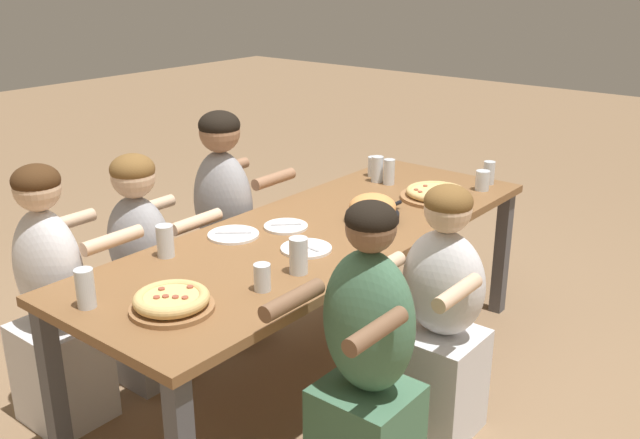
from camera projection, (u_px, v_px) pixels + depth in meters
name	position (u px, v px, depth m)	size (l,w,h in m)	color
ground_plane	(320.00, 374.00, 3.53)	(18.00, 18.00, 0.00)	#896B4C
dining_table	(320.00, 245.00, 3.29)	(2.48, 0.87, 0.76)	brown
pizza_board_main	(172.00, 301.00, 2.50)	(0.30, 0.30, 0.07)	#996B42
pizza_board_second	(436.00, 194.00, 3.69)	(0.37, 0.37, 0.05)	#996B42
skillet_bowl	(373.00, 210.00, 3.36)	(0.37, 0.25, 0.13)	black
empty_plate_a	(233.00, 235.00, 3.19)	(0.23, 0.23, 0.02)	white
empty_plate_b	(306.00, 248.00, 3.04)	(0.22, 0.22, 0.02)	white
empty_plate_c	(286.00, 226.00, 3.29)	(0.20, 0.20, 0.02)	white
drinking_glass_a	(86.00, 291.00, 2.52)	(0.07, 0.07, 0.15)	silver
drinking_glass_b	(482.00, 181.00, 3.82)	(0.07, 0.07, 0.11)	silver
drinking_glass_c	(299.00, 258.00, 2.79)	(0.07, 0.07, 0.15)	silver
drinking_glass_d	(374.00, 168.00, 4.07)	(0.07, 0.07, 0.11)	silver
drinking_glass_e	(489.00, 174.00, 3.93)	(0.06, 0.06, 0.13)	silver
drinking_glass_f	(389.00, 174.00, 3.92)	(0.06, 0.06, 0.14)	silver
drinking_glass_g	(377.00, 171.00, 3.97)	(0.07, 0.07, 0.14)	silver
drinking_glass_h	(262.00, 279.00, 2.65)	(0.06, 0.06, 0.10)	silver
drinking_glass_i	(165.00, 243.00, 2.95)	(0.07, 0.07, 0.14)	silver
diner_far_center	(225.00, 235.00, 3.74)	(0.51, 0.40, 1.23)	#99999E
diner_far_midleft	(143.00, 278.00, 3.36)	(0.51, 0.40, 1.12)	#99999E
diner_far_left	(55.00, 309.00, 3.02)	(0.51, 0.40, 1.17)	silver
diner_near_midleft	(367.00, 372.00, 2.56)	(0.51, 0.40, 1.18)	#477556
diner_near_center	(440.00, 324.00, 2.95)	(0.51, 0.40, 1.11)	silver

